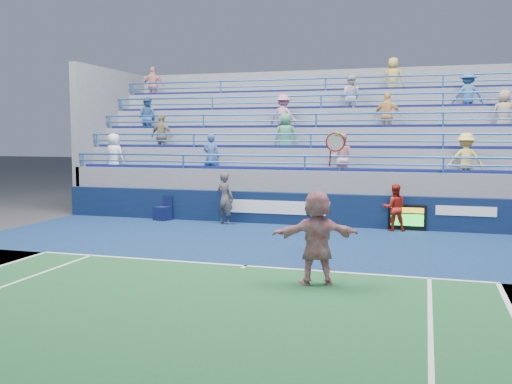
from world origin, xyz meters
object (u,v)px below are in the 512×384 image
(ball_girl, at_px, (394,208))
(tennis_player, at_px, (317,237))
(judge_chair, at_px, (163,213))
(line_judge, at_px, (225,198))
(serve_speed_board, at_px, (407,218))

(ball_girl, bearing_deg, tennis_player, 69.02)
(judge_chair, relative_size, ball_girl, 0.59)
(ball_girl, bearing_deg, line_judge, -9.66)
(serve_speed_board, bearing_deg, line_judge, -175.68)
(tennis_player, bearing_deg, serve_speed_board, 78.20)
(serve_speed_board, relative_size, ball_girl, 0.80)
(judge_chair, xyz_separation_m, ball_girl, (8.12, 0.01, 0.47))
(tennis_player, distance_m, line_judge, 8.33)
(line_judge, bearing_deg, judge_chair, 14.68)
(judge_chair, distance_m, tennis_player, 10.05)
(tennis_player, bearing_deg, ball_girl, 80.87)
(tennis_player, bearing_deg, line_judge, 122.62)
(tennis_player, height_order, line_judge, tennis_player)
(judge_chair, height_order, ball_girl, ball_girl)
(serve_speed_board, relative_size, line_judge, 0.67)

